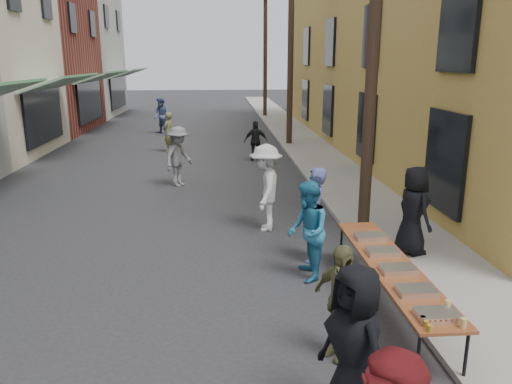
{
  "coord_description": "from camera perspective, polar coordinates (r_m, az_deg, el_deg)",
  "views": [
    {
      "loc": [
        1.13,
        -7.37,
        3.74
      ],
      "look_at": [
        1.81,
        1.84,
        1.3
      ],
      "focal_mm": 35.0,
      "sensor_mm": 36.0,
      "label": 1
    }
  ],
  "objects": [
    {
      "name": "ground",
      "position": [
        8.34,
        -11.83,
        -12.18
      ],
      "size": [
        120.0,
        120.0,
        0.0
      ],
      "primitive_type": "plane",
      "color": "#28282B",
      "rests_on": "ground"
    },
    {
      "name": "sidewalk",
      "position": [
        23.0,
        5.52,
        5.49
      ],
      "size": [
        2.2,
        60.0,
        0.1
      ],
      "primitive_type": "cube",
      "color": "gray",
      "rests_on": "ground"
    },
    {
      "name": "building_ochre",
      "position": [
        23.61,
        21.71,
        16.86
      ],
      "size": [
        10.0,
        28.0,
        10.0
      ],
      "primitive_type": "cube",
      "color": "#B79C41",
      "rests_on": "ground"
    },
    {
      "name": "utility_pole_near",
      "position": [
        10.87,
        13.43,
        18.43
      ],
      "size": [
        0.26,
        0.26,
        9.0
      ],
      "primitive_type": "cylinder",
      "color": "#2D2116",
      "rests_on": "ground"
    },
    {
      "name": "utility_pole_mid",
      "position": [
        22.61,
        3.99,
        16.69
      ],
      "size": [
        0.26,
        0.26,
        9.0
      ],
      "primitive_type": "cylinder",
      "color": "#2D2116",
      "rests_on": "ground"
    },
    {
      "name": "utility_pole_far",
      "position": [
        34.52,
        1.06,
        16.05
      ],
      "size": [
        0.26,
        0.26,
        9.0
      ],
      "primitive_type": "cylinder",
      "color": "#2D2116",
      "rests_on": "ground"
    },
    {
      "name": "serving_table",
      "position": [
        7.94,
        15.14,
        -8.16
      ],
      "size": [
        0.7,
        4.0,
        0.75
      ],
      "color": "maroon",
      "rests_on": "ground"
    },
    {
      "name": "catering_tray_sausage",
      "position": [
        6.52,
        20.0,
        -13.04
      ],
      "size": [
        0.5,
        0.33,
        0.08
      ],
      "primitive_type": "cube",
      "color": "maroon",
      "rests_on": "serving_table"
    },
    {
      "name": "catering_tray_foil_b",
      "position": [
        7.05,
        17.85,
        -10.67
      ],
      "size": [
        0.5,
        0.33,
        0.08
      ],
      "primitive_type": "cube",
      "color": "#B2B2B7",
      "rests_on": "serving_table"
    },
    {
      "name": "catering_tray_buns",
      "position": [
        7.65,
        15.91,
        -8.49
      ],
      "size": [
        0.5,
        0.33,
        0.08
      ],
      "primitive_type": "cube",
      "color": "tan",
      "rests_on": "serving_table"
    },
    {
      "name": "catering_tray_foil_d",
      "position": [
        8.26,
        14.27,
        -6.61
      ],
      "size": [
        0.5,
        0.33,
        0.08
      ],
      "primitive_type": "cube",
      "color": "#B2B2B7",
      "rests_on": "serving_table"
    },
    {
      "name": "catering_tray_buns_end",
      "position": [
        8.88,
        12.87,
        -4.99
      ],
      "size": [
        0.5,
        0.33,
        0.08
      ],
      "primitive_type": "cube",
      "color": "tan",
      "rests_on": "serving_table"
    },
    {
      "name": "condiment_jar_a",
      "position": [
        6.2,
        19.23,
        -14.5
      ],
      "size": [
        0.07,
        0.07,
        0.08
      ],
      "primitive_type": "cylinder",
      "color": "#A57F26",
      "rests_on": "serving_table"
    },
    {
      "name": "condiment_jar_b",
      "position": [
        6.28,
        18.86,
        -14.08
      ],
      "size": [
        0.07,
        0.07,
        0.08
      ],
      "primitive_type": "cylinder",
      "color": "#A57F26",
      "rests_on": "serving_table"
    },
    {
      "name": "condiment_jar_c",
      "position": [
        6.36,
        18.51,
        -13.66
      ],
      "size": [
        0.07,
        0.07,
        0.08
      ],
      "primitive_type": "cylinder",
      "color": "#A57F26",
      "rests_on": "serving_table"
    },
    {
      "name": "cup_stack",
      "position": [
        6.4,
        22.62,
        -13.67
      ],
      "size": [
        0.08,
        0.08,
        0.12
      ],
      "primitive_type": "cylinder",
      "color": "tan",
      "rests_on": "serving_table"
    },
    {
      "name": "guest_front_a",
      "position": [
        5.42,
        11.15,
        -17.08
      ],
      "size": [
        0.88,
        1.03,
        1.8
      ],
      "primitive_type": "imported",
      "rotation": [
        0.0,
        0.0,
        -1.16
      ],
      "color": "black",
      "rests_on": "ground"
    },
    {
      "name": "guest_front_b",
      "position": [
        9.49,
        6.66,
        -2.63
      ],
      "size": [
        0.63,
        0.77,
        1.83
      ],
      "primitive_type": "imported",
      "rotation": [
        0.0,
        0.0,
        -1.91
      ],
      "color": "#445183",
      "rests_on": "ground"
    },
    {
      "name": "guest_front_c",
      "position": [
        8.7,
        5.9,
        -4.47
      ],
      "size": [
        0.69,
        0.88,
        1.76
      ],
      "primitive_type": "imported",
      "rotation": [
        0.0,
        0.0,
        -1.6
      ],
      "color": "teal",
      "rests_on": "ground"
    },
    {
      "name": "guest_front_d",
      "position": [
        11.16,
        1.13,
        0.49
      ],
      "size": [
        0.92,
        1.37,
        1.96
      ],
      "primitive_type": "imported",
      "rotation": [
        0.0,
        0.0,
        -1.73
      ],
      "color": "silver",
      "rests_on": "ground"
    },
    {
      "name": "guest_front_e",
      "position": [
        6.57,
        9.66,
        -12.26
      ],
      "size": [
        0.8,
        0.96,
        1.54
      ],
      "primitive_type": "imported",
      "rotation": [
        0.0,
        0.0,
        -1.0
      ],
      "color": "#67663C",
      "rests_on": "ground"
    },
    {
      "name": "server",
      "position": [
        10.02,
        17.56,
        -2.02
      ],
      "size": [
        0.75,
        0.95,
        1.72
      ],
      "primitive_type": "imported",
      "rotation": [
        0.0,
        0.0,
        1.84
      ],
      "color": "black",
      "rests_on": "sidewalk"
    },
    {
      "name": "passerby_left",
      "position": [
        15.37,
        -8.84,
        4.02
      ],
      "size": [
        1.19,
        1.36,
        1.83
      ],
      "primitive_type": "imported",
      "rotation": [
        0.0,
        0.0,
        1.03
      ],
      "color": "slate",
      "rests_on": "ground"
    },
    {
      "name": "passerby_mid",
      "position": [
        19.09,
        -0.02,
        5.84
      ],
      "size": [
        0.92,
        0.43,
        1.54
      ],
      "primitive_type": "imported",
      "rotation": [
        0.0,
        0.0,
        3.2
      ],
      "color": "black",
      "rests_on": "ground"
    },
    {
      "name": "passerby_right",
      "position": [
        21.38,
        -10.0,
        6.75
      ],
      "size": [
        0.6,
        0.71,
        1.66
      ],
      "primitive_type": "imported",
      "rotation": [
        0.0,
        0.0,
        4.32
      ],
      "color": "olive",
      "rests_on": "ground"
    },
    {
      "name": "passerby_far",
      "position": [
        26.78,
        -10.75,
        8.54
      ],
      "size": [
        1.16,
        1.15,
        1.89
      ],
      "primitive_type": "imported",
      "rotation": [
        0.0,
        0.0,
        5.54
      ],
      "color": "#4A5B90",
      "rests_on": "ground"
    }
  ]
}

